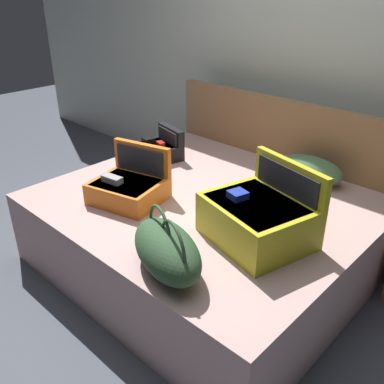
# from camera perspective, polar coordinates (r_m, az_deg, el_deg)

# --- Properties ---
(ground_plane) EXTENTS (12.00, 12.00, 0.00)m
(ground_plane) POSITION_cam_1_polar(r_m,az_deg,el_deg) (2.93, -3.64, -12.73)
(ground_plane) COLOR #4C515B
(back_wall) EXTENTS (8.00, 0.10, 2.60)m
(back_wall) POSITION_cam_1_polar(r_m,az_deg,el_deg) (3.62, 15.96, 16.93)
(back_wall) COLOR #B7C1B2
(back_wall) RESTS_ON ground
(bed) EXTENTS (2.09, 1.82, 0.53)m
(bed) POSITION_cam_1_polar(r_m,az_deg,el_deg) (3.01, 1.79, -5.33)
(bed) COLOR #BC9993
(bed) RESTS_ON ground
(headboard) EXTENTS (2.13, 0.08, 1.02)m
(headboard) POSITION_cam_1_polar(r_m,az_deg,el_deg) (3.58, 12.06, 4.06)
(headboard) COLOR olive
(headboard) RESTS_ON ground
(hard_case_large) EXTENTS (0.66, 0.60, 0.43)m
(hard_case_large) POSITION_cam_1_polar(r_m,az_deg,el_deg) (2.40, 8.97, -3.35)
(hard_case_large) COLOR gold
(hard_case_large) RESTS_ON bed
(hard_case_medium) EXTENTS (0.52, 0.49, 0.35)m
(hard_case_medium) POSITION_cam_1_polar(r_m,az_deg,el_deg) (2.85, -8.44, 0.75)
(hard_case_medium) COLOR #D16619
(hard_case_medium) RESTS_ON bed
(hard_case_small) EXTENTS (0.39, 0.38, 0.25)m
(hard_case_small) POSITION_cam_1_polar(r_m,az_deg,el_deg) (3.51, -4.45, 5.86)
(hard_case_small) COLOR black
(hard_case_small) RESTS_ON bed
(duffel_bag) EXTENTS (0.62, 0.46, 0.33)m
(duffel_bag) POSITION_cam_1_polar(r_m,az_deg,el_deg) (2.14, -3.41, -7.75)
(duffel_bag) COLOR #2D4C2D
(duffel_bag) RESTS_ON bed
(pillow_near_headboard) EXTENTS (0.51, 0.28, 0.19)m
(pillow_near_headboard) POSITION_cam_1_polar(r_m,az_deg,el_deg) (3.19, 15.60, 2.95)
(pillow_near_headboard) COLOR #4C724C
(pillow_near_headboard) RESTS_ON bed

